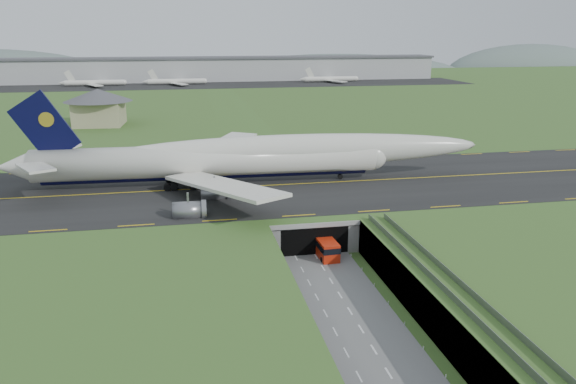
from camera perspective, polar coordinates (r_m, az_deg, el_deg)
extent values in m
plane|color=#405D25|center=(91.34, 3.90, -8.32)|extent=(900.00, 900.00, 0.00)
cube|color=gray|center=(90.14, 3.93, -6.58)|extent=(800.00, 800.00, 6.00)
cube|color=slate|center=(84.77, 5.20, -10.30)|extent=(12.00, 75.00, 0.20)
cube|color=black|center=(119.65, -0.04, 0.75)|extent=(800.00, 44.00, 0.18)
cube|color=gray|center=(106.65, 1.38, -1.50)|extent=(16.00, 22.00, 1.00)
cube|color=gray|center=(106.24, -2.33, -3.00)|extent=(2.00, 22.00, 6.00)
cube|color=gray|center=(109.06, 4.97, -2.54)|extent=(2.00, 22.00, 6.00)
cube|color=black|center=(102.99, 1.95, -3.91)|extent=(12.00, 12.00, 5.00)
cube|color=#A8A8A3|center=(96.41, 2.77, -3.38)|extent=(17.00, 0.50, 0.80)
cube|color=#A8A8A3|center=(76.86, 15.62, -9.04)|extent=(3.00, 53.00, 0.50)
cube|color=gray|center=(75.96, 14.71, -8.65)|extent=(0.06, 53.00, 1.00)
cube|color=gray|center=(77.16, 16.61, -8.41)|extent=(0.06, 53.00, 1.00)
cylinder|color=#A8A8A3|center=(70.86, 18.89, -14.32)|extent=(0.90, 0.90, 5.60)
cylinder|color=#A8A8A3|center=(80.14, 14.67, -10.27)|extent=(0.90, 0.90, 5.60)
cylinder|color=#A8A8A3|center=(90.06, 11.42, -7.04)|extent=(0.90, 0.90, 5.60)
cylinder|color=silver|center=(119.44, -8.03, 3.20)|extent=(71.48, 9.13, 6.71)
sphere|color=silver|center=(125.06, 8.55, 3.75)|extent=(6.80, 6.80, 6.58)
cone|color=silver|center=(125.13, -26.09, 2.29)|extent=(7.55, 6.62, 6.37)
ellipsoid|color=silver|center=(120.89, 1.12, 4.24)|extent=(81.07, 8.92, 7.05)
ellipsoid|color=black|center=(124.58, 8.11, 4.12)|extent=(4.79, 3.09, 2.35)
cylinder|color=black|center=(120.04, -7.98, 1.98)|extent=(67.79, 5.12, 2.82)
cube|color=silver|center=(136.10, -7.28, 4.34)|extent=(22.85, 30.54, 2.82)
cube|color=silver|center=(130.55, -22.57, 3.92)|extent=(9.85, 12.36, 1.07)
cube|color=silver|center=(103.46, -6.65, 0.65)|extent=(21.25, 31.18, 2.82)
cube|color=silver|center=(115.66, -24.29, 2.30)|extent=(9.31, 12.44, 1.07)
cube|color=black|center=(121.85, -23.47, 6.05)|extent=(13.35, 1.08, 14.84)
cylinder|color=gold|center=(121.49, -23.31, 6.80)|extent=(2.96, 0.83, 2.94)
cylinder|color=slate|center=(130.12, -7.71, 2.32)|extent=(5.57, 3.64, 3.46)
cylinder|color=slate|center=(140.86, -9.85, 3.28)|extent=(5.57, 3.64, 3.46)
cylinder|color=slate|center=(110.86, -7.44, -0.08)|extent=(5.57, 3.64, 3.46)
cylinder|color=slate|center=(100.33, -10.08, -1.92)|extent=(5.57, 3.64, 3.46)
cylinder|color=black|center=(124.20, 5.32, 1.57)|extent=(1.17, 0.56, 1.15)
cube|color=black|center=(120.54, -10.19, 1.01)|extent=(6.54, 7.55, 1.47)
cube|color=red|center=(97.43, 3.81, -5.60)|extent=(3.28, 7.90, 3.11)
cube|color=black|center=(97.20, 3.82, -5.26)|extent=(3.34, 8.01, 1.04)
cube|color=black|center=(97.91, 3.80, -6.31)|extent=(3.05, 7.38, 0.52)
cylinder|color=black|center=(95.21, 3.49, -6.89)|extent=(0.41, 0.95, 0.93)
cylinder|color=black|center=(99.80, 2.61, -5.78)|extent=(0.41, 0.95, 0.93)
cylinder|color=black|center=(95.99, 5.03, -6.73)|extent=(0.41, 0.95, 0.93)
cylinder|color=black|center=(100.54, 4.09, -5.63)|extent=(0.41, 0.95, 0.93)
cube|color=tan|center=(207.36, -18.62, 7.58)|extent=(16.78, 16.78, 8.40)
cone|color=#4C4C51|center=(206.62, -18.77, 9.31)|extent=(24.61, 24.61, 4.20)
cube|color=#B2B2B2|center=(381.76, -7.78, 12.24)|extent=(300.00, 22.00, 15.00)
cube|color=#4C4C51|center=(381.36, -7.82, 13.36)|extent=(302.00, 24.00, 1.20)
cube|color=black|center=(352.46, -7.44, 10.75)|extent=(320.00, 50.00, 0.08)
cylinder|color=silver|center=(359.98, -19.04, 10.46)|extent=(34.00, 3.20, 3.20)
cylinder|color=silver|center=(356.60, -11.25, 10.97)|extent=(34.00, 3.20, 3.20)
cylinder|color=silver|center=(369.38, 4.36, 11.38)|extent=(34.00, 3.20, 3.20)
ellipsoid|color=slate|center=(531.32, 4.72, 11.45)|extent=(260.00, 91.00, 44.00)
ellipsoid|color=slate|center=(615.61, 23.31, 10.85)|extent=(180.00, 63.00, 60.00)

